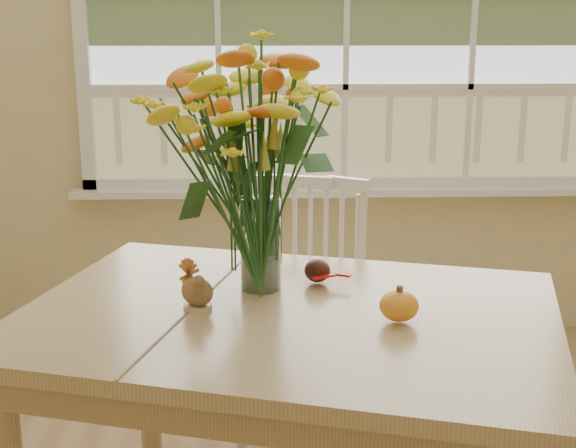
{
  "coord_description": "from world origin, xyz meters",
  "views": [
    {
      "loc": [
        -0.37,
        -1.17,
        1.41
      ],
      "look_at": [
        -0.3,
        0.67,
        0.93
      ],
      "focal_mm": 48.0,
      "sensor_mm": 36.0,
      "label": 1
    }
  ],
  "objects": [
    {
      "name": "wall_back",
      "position": [
        0.0,
        2.25,
        1.35
      ],
      "size": [
        4.0,
        0.02,
        2.7
      ],
      "primitive_type": "cube",
      "color": "beige",
      "rests_on": "floor"
    },
    {
      "name": "dining_table",
      "position": [
        -0.3,
        0.65,
        0.62
      ],
      "size": [
        1.54,
        1.28,
        0.71
      ],
      "rotation": [
        0.0,
        0.0,
        -0.28
      ],
      "color": "tan",
      "rests_on": "floor"
    },
    {
      "name": "windsor_chair",
      "position": [
        -0.22,
        1.35,
        0.5
      ],
      "size": [
        0.49,
        0.48,
        0.88
      ],
      "rotation": [
        0.0,
        0.0,
        -0.25
      ],
      "color": "white",
      "rests_on": "floor"
    },
    {
      "name": "flower_vase",
      "position": [
        -0.37,
        0.82,
        1.09
      ],
      "size": [
        0.52,
        0.52,
        0.62
      ],
      "color": "white",
      "rests_on": "dining_table"
    },
    {
      "name": "pumpkin",
      "position": [
        -0.04,
        0.56,
        0.75
      ],
      "size": [
        0.1,
        0.1,
        0.07
      ],
      "primitive_type": "ellipsoid",
      "color": "orange",
      "rests_on": "dining_table"
    },
    {
      "name": "turkey_figurine",
      "position": [
        -0.53,
        0.67,
        0.76
      ],
      "size": [
        0.11,
        0.11,
        0.11
      ],
      "rotation": [
        0.0,
        0.0,
        -0.69
      ],
      "color": "#CCB78C",
      "rests_on": "dining_table"
    },
    {
      "name": "dark_gourd",
      "position": [
        -0.22,
        0.86,
        0.75
      ],
      "size": [
        0.13,
        0.07,
        0.07
      ],
      "color": "#38160F",
      "rests_on": "dining_table"
    }
  ]
}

